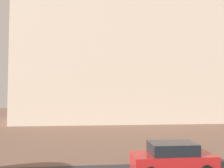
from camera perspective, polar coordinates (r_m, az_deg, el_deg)
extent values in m
cube|color=beige|center=(35.55, 2.11, 6.29)|extent=(29.68, 10.45, 18.96)
cube|color=beige|center=(36.40, -4.90, 14.20)|extent=(4.75, 4.75, 29.00)
cylinder|color=beige|center=(33.11, -20.90, 10.19)|extent=(2.80, 2.80, 22.41)
cylinder|color=beige|center=(36.50, 24.40, 7.98)|extent=(2.80, 2.80, 21.06)
cube|color=red|center=(12.33, 14.79, -18.19)|extent=(4.00, 1.71, 0.80)
cube|color=black|center=(12.16, 14.75, -15.14)|extent=(2.24, 1.50, 0.54)
cylinder|color=black|center=(13.64, 18.97, -17.72)|extent=(0.64, 0.22, 0.64)
cylinder|color=black|center=(12.83, 7.55, -18.82)|extent=(0.64, 0.22, 0.64)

